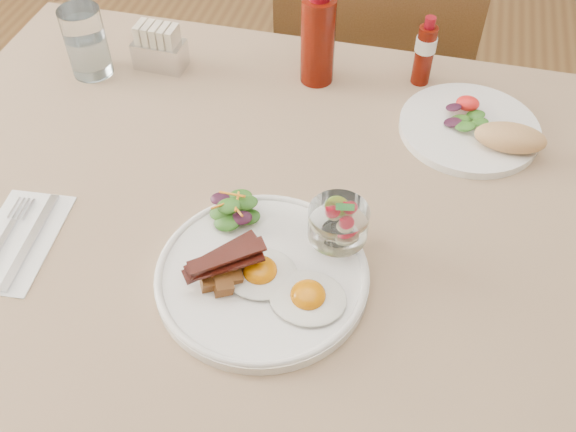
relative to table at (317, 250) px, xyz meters
name	(u,v)px	position (x,y,z in m)	size (l,w,h in m)	color
table	(317,250)	(0.00, 0.00, 0.00)	(1.33, 0.88, 0.75)	brown
chair_far	(373,77)	(0.00, 0.66, -0.14)	(0.42, 0.42, 0.93)	brown
main_plate	(262,276)	(-0.05, -0.14, 0.10)	(0.28, 0.28, 0.02)	white
fried_eggs	(284,284)	(-0.01, -0.15, 0.11)	(0.19, 0.13, 0.03)	silver
bacon_potato_pile	(223,268)	(-0.09, -0.16, 0.13)	(0.10, 0.09, 0.05)	brown
side_salad	(234,211)	(-0.11, -0.06, 0.12)	(0.08, 0.08, 0.04)	#1F4F15
fruit_cup	(338,223)	(0.04, -0.07, 0.15)	(0.08, 0.08, 0.08)	white
second_plate	(479,129)	(0.21, 0.22, 0.10)	(0.23, 0.23, 0.06)	white
ketchup_bottle	(318,39)	(-0.07, 0.31, 0.17)	(0.07, 0.07, 0.17)	#550E04
hot_sauce_bottle	(425,52)	(0.11, 0.35, 0.15)	(0.04, 0.04, 0.13)	#550E04
sugar_caddy	(159,49)	(-0.35, 0.28, 0.12)	(0.09, 0.05, 0.08)	silver
water_glass	(87,46)	(-0.47, 0.24, 0.14)	(0.07, 0.07, 0.12)	white
napkin_cutlery	(18,241)	(-0.39, -0.15, 0.09)	(0.12, 0.19, 0.01)	white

